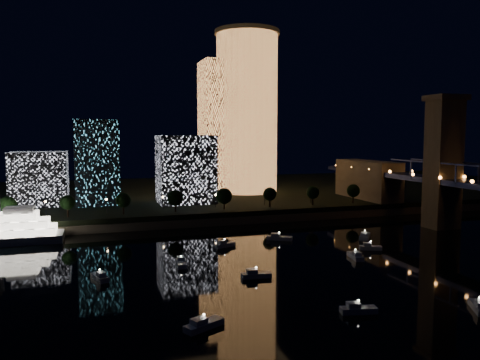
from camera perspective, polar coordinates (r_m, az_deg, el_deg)
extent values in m
plane|color=black|center=(117.50, 15.07, -12.08)|extent=(520.00, 520.00, 0.00)
cube|color=black|center=(263.20, -4.12, -1.68)|extent=(420.00, 160.00, 5.00)
cube|color=#6B5E4C|center=(189.27, 1.48, -4.77)|extent=(420.00, 6.00, 3.00)
cylinder|color=#E7914A|center=(250.03, 0.85, 8.00)|extent=(32.00, 32.00, 82.44)
cylinder|color=#6B5E4C|center=(255.44, 0.86, 17.50)|extent=(34.00, 34.00, 2.00)
cube|color=#E7914A|center=(250.14, -2.22, 6.44)|extent=(21.65, 21.65, 68.89)
cube|color=white|center=(211.39, -6.65, 1.35)|extent=(24.53, 20.76, 30.20)
cube|color=#4EB7D6|center=(216.57, -17.03, 2.12)|extent=(18.41, 23.94, 36.83)
cube|color=white|center=(220.87, -23.24, 0.19)|extent=(23.05, 20.96, 23.05)
cube|color=#6B5E4C|center=(191.83, 23.52, 1.69)|extent=(11.00, 9.00, 48.00)
cube|color=#6B5E4C|center=(192.03, 23.81, 9.16)|extent=(13.00, 11.00, 2.00)
cube|color=#6B5E4C|center=(232.63, 15.27, -0.56)|extent=(12.00, 40.00, 23.00)
cube|color=#171F4A|center=(178.30, 25.24, 0.57)|extent=(0.50, 0.50, 7.00)
cube|color=#171F4A|center=(196.47, 20.48, 1.15)|extent=(0.50, 0.50, 7.00)
sphere|color=#FF8E38|center=(184.76, 23.21, 0.27)|extent=(1.20, 1.20, 1.20)
sphere|color=#FF8E38|center=(220.59, 15.54, 1.28)|extent=(1.20, 1.20, 1.20)
cube|color=silver|center=(169.20, -25.31, -3.30)|extent=(8.92, 6.74, 1.99)
cube|color=silver|center=(108.52, 27.12, -13.65)|extent=(5.79, 7.82, 1.20)
sphere|color=white|center=(107.91, 27.17, -12.65)|extent=(0.36, 0.36, 0.36)
cube|color=silver|center=(120.95, -16.72, -11.32)|extent=(4.37, 7.29, 1.20)
cube|color=silver|center=(119.70, -16.56, -10.95)|extent=(2.50, 2.89, 1.00)
sphere|color=white|center=(120.40, -16.75, -10.41)|extent=(0.36, 0.36, 0.36)
cube|color=silver|center=(89.31, -4.41, -17.23)|extent=(8.14, 5.77, 1.20)
cube|color=silver|center=(88.20, -5.03, -16.76)|extent=(3.37, 3.06, 1.00)
sphere|color=white|center=(88.56, -4.42, -16.03)|extent=(0.36, 0.36, 0.36)
cube|color=silver|center=(139.32, 13.87, -9.02)|extent=(3.95, 8.05, 1.20)
cube|color=silver|center=(138.00, 14.05, -8.69)|extent=(2.50, 3.05, 1.00)
sphere|color=white|center=(138.84, 13.89, -8.22)|extent=(0.36, 0.36, 0.36)
cube|color=silver|center=(117.85, 1.99, -11.54)|extent=(7.58, 3.13, 1.20)
cube|color=silver|center=(117.29, 1.46, -11.06)|extent=(2.77, 2.18, 1.00)
sphere|color=white|center=(117.28, 2.00, -10.60)|extent=(0.36, 0.36, 0.36)
cube|color=silver|center=(166.85, 14.97, -6.65)|extent=(7.95, 9.02, 1.20)
cube|color=silver|center=(165.28, 14.93, -6.38)|extent=(3.85, 3.99, 1.00)
sphere|color=white|center=(166.45, 14.98, -5.98)|extent=(0.36, 0.36, 0.36)
cube|color=silver|center=(148.75, -1.89, -7.94)|extent=(7.48, 4.59, 1.20)
cube|color=silver|center=(147.90, -2.22, -7.58)|extent=(2.98, 2.60, 1.00)
sphere|color=white|center=(148.31, -1.89, -7.19)|extent=(0.36, 0.36, 0.36)
cube|color=silver|center=(98.75, 14.25, -15.12)|extent=(7.50, 3.69, 1.20)
cube|color=silver|center=(98.01, 13.66, -14.58)|extent=(2.84, 2.33, 1.00)
sphere|color=white|center=(98.07, 14.28, -14.02)|extent=(0.36, 0.36, 0.36)
cube|color=silver|center=(159.07, 4.81, -7.08)|extent=(8.81, 6.76, 1.20)
cube|color=silver|center=(159.02, 4.35, -6.67)|extent=(3.73, 3.46, 1.00)
sphere|color=white|center=(158.65, 4.82, -6.37)|extent=(0.36, 0.36, 0.36)
cube|color=silver|center=(129.08, -7.19, -10.06)|extent=(2.95, 7.50, 1.20)
cube|color=silver|center=(129.85, -7.25, -9.47)|extent=(2.11, 2.72, 1.00)
sphere|color=white|center=(128.56, -7.20, -9.20)|extent=(0.36, 0.36, 0.36)
cube|color=silver|center=(150.62, 15.63, -7.97)|extent=(7.02, 4.74, 1.20)
cube|color=silver|center=(150.22, 15.26, -7.57)|extent=(2.87, 2.57, 1.00)
sphere|color=white|center=(150.18, 15.65, -7.23)|extent=(0.36, 0.36, 0.36)
cylinder|color=black|center=(186.21, -26.42, -3.79)|extent=(0.70, 0.70, 4.00)
sphere|color=black|center=(185.72, -26.47, -2.72)|extent=(6.11, 6.11, 6.11)
cylinder|color=black|center=(184.20, -20.25, -3.65)|extent=(0.70, 0.70, 4.00)
sphere|color=black|center=(183.71, -20.29, -2.57)|extent=(5.53, 5.53, 5.53)
cylinder|color=black|center=(184.36, -14.02, -3.47)|extent=(0.70, 0.70, 4.00)
sphere|color=black|center=(183.86, -14.05, -2.39)|extent=(5.73, 5.73, 5.73)
cylinder|color=black|center=(186.67, -7.88, -3.25)|extent=(0.70, 0.70, 4.00)
sphere|color=black|center=(186.18, -7.89, -2.18)|extent=(6.33, 6.33, 6.33)
cylinder|color=black|center=(191.05, -1.95, -3.00)|extent=(0.70, 0.70, 4.00)
sphere|color=black|center=(190.57, -1.95, -1.96)|extent=(6.59, 6.59, 6.59)
cylinder|color=black|center=(197.38, 3.65, -2.74)|extent=(0.70, 0.70, 4.00)
sphere|color=black|center=(196.91, 3.66, -1.73)|extent=(5.68, 5.68, 5.68)
cylinder|color=black|center=(205.46, 8.86, -2.47)|extent=(0.70, 0.70, 4.00)
sphere|color=black|center=(205.02, 8.87, -1.50)|extent=(5.64, 5.64, 5.64)
cylinder|color=black|center=(215.11, 13.63, -2.20)|extent=(0.70, 0.70, 4.00)
sphere|color=black|center=(214.68, 13.65, -1.28)|extent=(5.82, 5.82, 5.82)
cylinder|color=black|center=(190.59, -22.59, -3.28)|extent=(0.24, 0.24, 5.00)
sphere|color=#FFCC7F|center=(190.20, -22.62, -2.45)|extent=(0.70, 0.70, 0.70)
cylinder|color=black|center=(189.94, -15.95, -3.10)|extent=(0.24, 0.24, 5.00)
sphere|color=#FFCC7F|center=(189.56, -15.97, -2.27)|extent=(0.70, 0.70, 0.70)
cylinder|color=black|center=(191.83, -9.36, -2.88)|extent=(0.24, 0.24, 5.00)
sphere|color=#FFCC7F|center=(191.45, -9.38, -2.05)|extent=(0.70, 0.70, 0.70)
cylinder|color=black|center=(196.19, -2.99, -2.63)|extent=(0.24, 0.24, 5.00)
sphere|color=#FFCC7F|center=(195.82, -2.99, -1.82)|extent=(0.70, 0.70, 0.70)
cylinder|color=black|center=(202.85, 3.03, -2.37)|extent=(0.24, 0.24, 5.00)
sphere|color=#FFCC7F|center=(202.49, 3.04, -1.58)|extent=(0.70, 0.70, 0.70)
cylinder|color=black|center=(211.60, 8.62, -2.10)|extent=(0.24, 0.24, 5.00)
sphere|color=#FFCC7F|center=(211.26, 8.63, -1.35)|extent=(0.70, 0.70, 0.70)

